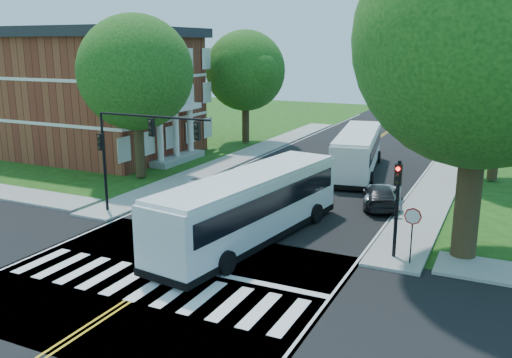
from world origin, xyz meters
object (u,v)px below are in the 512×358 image
Objects in this scene: signal_nw at (136,141)px; dark_sedan at (380,196)px; signal_ne at (397,196)px; suv at (383,194)px; bus_follow at (358,151)px; hatchback at (204,189)px; bus_lead at (251,206)px.

signal_nw is 1.56× the size of dark_sedan.
signal_ne reaches higher than suv.
signal_ne is 0.96× the size of suv.
signal_ne is 0.96× the size of dark_sedan.
signal_nw is at bearing 54.16° from bus_follow.
dark_sedan is (10.34, 3.00, 0.03)m from hatchback.
bus_lead reaches higher than bus_follow.
signal_ne is at bearing 90.76° from dark_sedan.
hatchback is at bearing 8.50° from suv.
bus_follow is at bearing -82.53° from dark_sedan.
signal_nw is at bearing 17.73° from dark_sedan.
bus_follow is 8.52m from suv.
suv is 1.00× the size of dark_sedan.
suv is at bearing 106.36° from bus_follow.
bus_follow is 3.19× the size of hatchback.
dark_sedan is at bearing 107.13° from signal_ne.
bus_lead is at bearing 77.75° from bus_follow.
bus_follow reaches higher than dark_sedan.
suv is at bearing -110.68° from dark_sedan.
bus_lead is (-6.88, -0.55, -1.18)m from signal_ne.
suv is (4.50, 9.00, -1.14)m from bus_lead.
hatchback is (-5.88, 5.41, -1.14)m from bus_lead.
bus_follow is at bearing -84.91° from bus_lead.
bus_lead is at bearing 45.69° from dark_sedan.
signal_ne is 17.22m from bus_follow.
signal_nw reaches higher than suv.
bus_follow is 2.69× the size of suv.
bus_lead is 2.88× the size of suv.
signal_nw is 6.27m from hatchback.
hatchback is at bearing 159.15° from signal_ne.
bus_lead is at bearing -175.47° from signal_ne.
bus_lead is 10.13m from suv.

